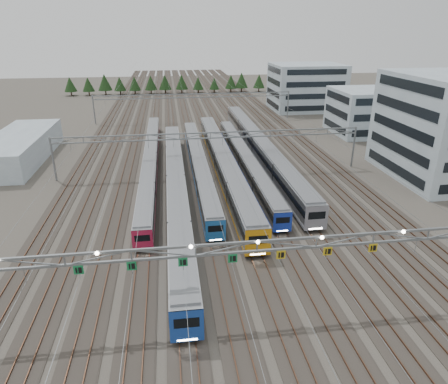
{
  "coord_description": "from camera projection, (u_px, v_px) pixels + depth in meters",
  "views": [
    {
      "loc": [
        -7.31,
        -30.75,
        25.8
      ],
      "look_at": [
        0.04,
        22.09,
        3.5
      ],
      "focal_mm": 32.0,
      "sensor_mm": 36.0,
      "label": 1
    }
  ],
  "objects": [
    {
      "name": "west_shed",
      "position": [
        20.0,
        148.0,
        81.93
      ],
      "size": [
        10.0,
        30.0,
        5.24
      ],
      "primitive_type": "cube",
      "color": "#9BACB9",
      "rests_on": "ground"
    },
    {
      "name": "track_bed",
      "position": [
        191.0,
        106.0,
        129.79
      ],
      "size": [
        54.0,
        260.0,
        5.42
      ],
      "color": "#2D2823",
      "rests_on": "ground"
    },
    {
      "name": "train_a",
      "position": [
        151.0,
        160.0,
        76.79
      ],
      "size": [
        2.52,
        63.36,
        3.28
      ],
      "color": "black",
      "rests_on": "ground"
    },
    {
      "name": "ground",
      "position": [
        255.0,
        311.0,
        38.98
      ],
      "size": [
        400.0,
        400.0,
        0.0
      ],
      "primitive_type": "plane",
      "color": "#47423A",
      "rests_on": "ground"
    },
    {
      "name": "train_e",
      "position": [
        245.0,
        160.0,
        76.7
      ],
      "size": [
        2.55,
        53.59,
        3.32
      ],
      "color": "black",
      "rests_on": "ground"
    },
    {
      "name": "depot_bldg_south",
      "position": [
        448.0,
        127.0,
        70.84
      ],
      "size": [
        18.0,
        22.0,
        18.23
      ],
      "primitive_type": "cube",
      "color": "#9BACB9",
      "rests_on": "ground"
    },
    {
      "name": "train_d",
      "position": [
        223.0,
        162.0,
        74.41
      ],
      "size": [
        3.15,
        61.09,
        4.11
      ],
      "color": "black",
      "rests_on": "ground"
    },
    {
      "name": "gantry_far",
      "position": [
        194.0,
        99.0,
        114.19
      ],
      "size": [
        56.36,
        0.36,
        8.0
      ],
      "color": "gray",
      "rests_on": "ground"
    },
    {
      "name": "train_b",
      "position": [
        176.0,
        185.0,
        63.83
      ],
      "size": [
        2.97,
        65.87,
        3.88
      ],
      "color": "black",
      "rests_on": "ground"
    },
    {
      "name": "gantry_mid",
      "position": [
        210.0,
        140.0,
        73.07
      ],
      "size": [
        56.36,
        0.36,
        8.0
      ],
      "color": "gray",
      "rests_on": "ground"
    },
    {
      "name": "depot_bldg_mid",
      "position": [
        362.0,
        112.0,
        101.55
      ],
      "size": [
        14.0,
        16.0,
        11.09
      ],
      "primitive_type": "cube",
      "color": "#9BACB9",
      "rests_on": "ground"
    },
    {
      "name": "gantry_near",
      "position": [
        257.0,
        249.0,
        36.13
      ],
      "size": [
        56.36,
        0.61,
        8.08
      ],
      "color": "gray",
      "rests_on": "ground"
    },
    {
      "name": "treeline",
      "position": [
        183.0,
        83.0,
        162.61
      ],
      "size": [
        93.8,
        5.6,
        7.02
      ],
      "color": "#332114",
      "rests_on": "ground"
    },
    {
      "name": "depot_bldg_north",
      "position": [
        306.0,
        87.0,
        130.7
      ],
      "size": [
        22.0,
        18.0,
        14.45
      ],
      "primitive_type": "cube",
      "color": "#9BACB9",
      "rests_on": "ground"
    },
    {
      "name": "train_c",
      "position": [
        199.0,
        163.0,
        74.78
      ],
      "size": [
        2.62,
        54.36,
        3.4
      ],
      "color": "black",
      "rests_on": "ground"
    },
    {
      "name": "train_f",
      "position": [
        259.0,
        146.0,
        83.91
      ],
      "size": [
        3.17,
        68.97,
        4.14
      ],
      "color": "black",
      "rests_on": "ground"
    }
  ]
}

